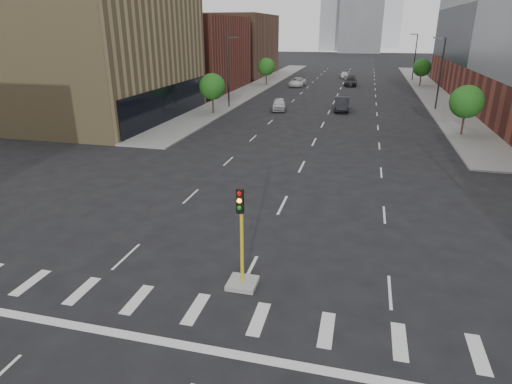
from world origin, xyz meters
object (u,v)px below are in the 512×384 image
at_px(median_traffic_signal, 242,265).
at_px(car_near_left, 279,104).
at_px(car_mid_right, 342,104).
at_px(car_deep_right, 351,81).
at_px(car_distant, 344,75).
at_px(car_far_left, 298,82).

bearing_deg(median_traffic_signal, car_near_left, 99.08).
xyz_separation_m(car_mid_right, car_deep_right, (0.00, 26.87, -0.05)).
bearing_deg(car_near_left, car_deep_right, 65.46).
distance_m(car_near_left, car_deep_right, 29.49).
xyz_separation_m(car_near_left, car_mid_right, (8.02, 1.51, 0.08)).
bearing_deg(car_near_left, car_distant, 72.67).
height_order(median_traffic_signal, car_mid_right, median_traffic_signal).
bearing_deg(car_mid_right, car_near_left, -172.76).
height_order(car_mid_right, car_deep_right, car_mid_right).
height_order(car_near_left, car_mid_right, car_mid_right).
distance_m(median_traffic_signal, car_far_left, 66.62).
relative_size(car_deep_right, car_distant, 1.32).
bearing_deg(car_deep_right, median_traffic_signal, -92.68).
height_order(car_near_left, car_far_left, car_near_left).
bearing_deg(car_far_left, car_near_left, -85.32).
xyz_separation_m(car_deep_right, car_distant, (-1.82, 12.74, -0.09)).
height_order(median_traffic_signal, car_deep_right, median_traffic_signal).
bearing_deg(car_distant, median_traffic_signal, -94.38).
distance_m(car_mid_right, car_deep_right, 26.87).
distance_m(median_traffic_signal, car_distant, 81.94).
bearing_deg(median_traffic_signal, car_mid_right, 87.97).
bearing_deg(car_near_left, median_traffic_signal, -89.67).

